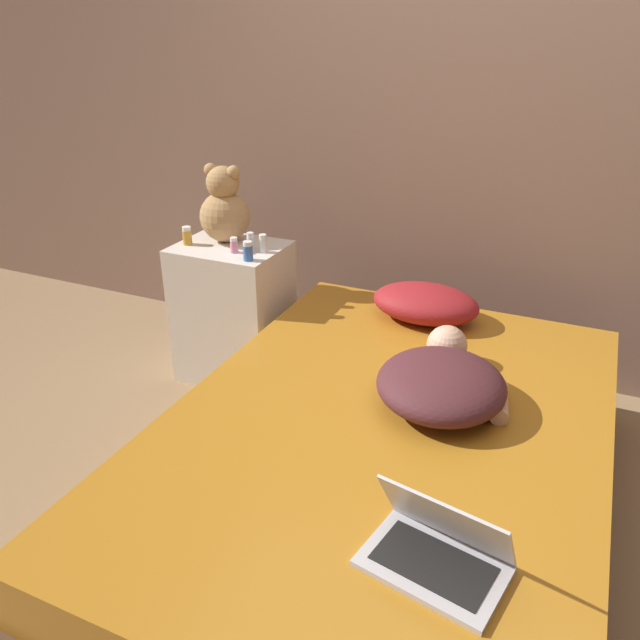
% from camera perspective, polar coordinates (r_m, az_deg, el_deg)
% --- Properties ---
extents(ground_plane, '(12.00, 12.00, 0.00)m').
position_cam_1_polar(ground_plane, '(2.38, 5.56, -17.68)').
color(ground_plane, '#937551').
extents(wall_back, '(8.00, 0.06, 2.60)m').
position_cam_1_polar(wall_back, '(3.04, 15.26, 18.52)').
color(wall_back, '#846656').
rests_on(wall_back, ground_plane).
extents(bed, '(1.42, 2.06, 0.44)m').
position_cam_1_polar(bed, '(2.24, 5.80, -13.62)').
color(bed, '#4C331E').
rests_on(bed, ground_plane).
extents(nightstand, '(0.50, 0.40, 0.68)m').
position_cam_1_polar(nightstand, '(3.09, -7.91, 0.71)').
color(nightstand, silver).
rests_on(nightstand, ground_plane).
extents(pillow, '(0.47, 0.32, 0.15)m').
position_cam_1_polar(pillow, '(2.77, 9.61, 1.53)').
color(pillow, maroon).
rests_on(pillow, bed).
extents(person_lying, '(0.51, 0.64, 0.16)m').
position_cam_1_polar(person_lying, '(2.19, 11.16, -5.45)').
color(person_lying, '#4C2328').
rests_on(person_lying, bed).
extents(laptop, '(0.37, 0.28, 0.21)m').
position_cam_1_polar(laptop, '(1.62, 10.73, -19.85)').
color(laptop, silver).
rests_on(laptop, bed).
extents(teddy_bear, '(0.24, 0.24, 0.36)m').
position_cam_1_polar(teddy_bear, '(3.00, -8.73, 10.04)').
color(teddy_bear, tan).
rests_on(teddy_bear, nightstand).
extents(bottle_blue, '(0.04, 0.04, 0.09)m').
position_cam_1_polar(bottle_blue, '(2.76, -6.61, 6.27)').
color(bottle_blue, '#3866B2').
rests_on(bottle_blue, nightstand).
extents(bottle_pink, '(0.03, 0.03, 0.07)m').
position_cam_1_polar(bottle_pink, '(2.86, -7.87, 6.79)').
color(bottle_pink, pink).
rests_on(bottle_pink, nightstand).
extents(bottle_amber, '(0.04, 0.04, 0.09)m').
position_cam_1_polar(bottle_amber, '(3.01, -12.06, 7.54)').
color(bottle_amber, gold).
rests_on(bottle_amber, nightstand).
extents(bottle_clear, '(0.03, 0.03, 0.09)m').
position_cam_1_polar(bottle_clear, '(2.86, -6.37, 7.06)').
color(bottle_clear, silver).
rests_on(bottle_clear, nightstand).
extents(bottle_white, '(0.04, 0.04, 0.08)m').
position_cam_1_polar(bottle_white, '(2.85, -5.24, 6.97)').
color(bottle_white, white).
rests_on(bottle_white, nightstand).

